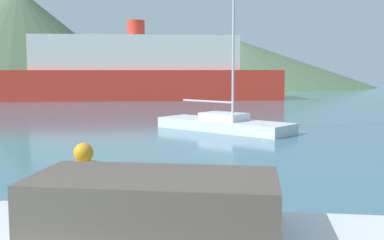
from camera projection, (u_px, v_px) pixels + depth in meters
The scene contains 5 objects.
sailboat_inner at pixel (224, 123), 24.06m from camera, with size 7.19×5.59×9.22m.
ferry_distant at pixel (136, 72), 49.00m from camera, with size 29.77×13.62×7.95m.
buoy_marker at pixel (84, 162), 13.93m from camera, with size 0.83×0.83×0.95m.
hill_west at pixel (20, 38), 83.11m from camera, with size 41.99×41.99×16.85m.
hill_central at pixel (237, 63), 87.43m from camera, with size 48.16×48.16×8.27m.
Camera 1 is at (3.23, -3.42, 3.07)m, focal length 45.00 mm.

